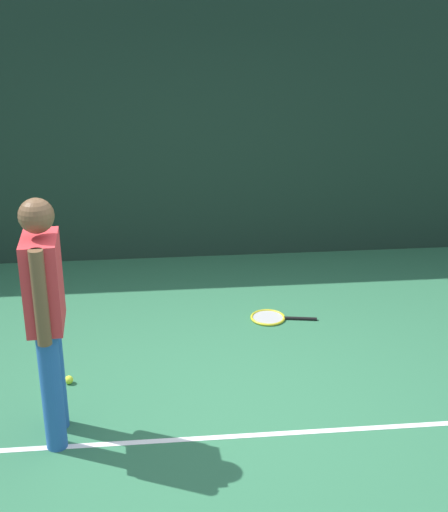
% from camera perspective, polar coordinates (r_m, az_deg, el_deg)
% --- Properties ---
extents(ground_plane, '(12.00, 12.00, 0.00)m').
position_cam_1_polar(ground_plane, '(5.38, 0.44, -11.55)').
color(ground_plane, '#2D6B47').
extents(back_fence, '(10.00, 0.10, 2.89)m').
position_cam_1_polar(back_fence, '(7.64, -2.00, 10.27)').
color(back_fence, '#192D23').
rests_on(back_fence, ground).
extents(court_line, '(9.00, 0.05, 0.00)m').
position_cam_1_polar(court_line, '(5.01, 1.01, -14.31)').
color(court_line, white).
rests_on(court_line, ground).
extents(tennis_player, '(0.24, 0.53, 1.70)m').
position_cam_1_polar(tennis_player, '(4.66, -14.17, -4.13)').
color(tennis_player, '#2659A5').
rests_on(tennis_player, ground).
extents(tennis_racket, '(0.63, 0.38, 0.03)m').
position_cam_1_polar(tennis_racket, '(6.56, 3.81, -4.97)').
color(tennis_racket, black).
rests_on(tennis_racket, ground).
extents(tennis_ball_near_player, '(0.07, 0.07, 0.07)m').
position_cam_1_polar(tennis_ball_near_player, '(5.69, -12.39, -9.71)').
color(tennis_ball_near_player, '#CCE033').
rests_on(tennis_ball_near_player, ground).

